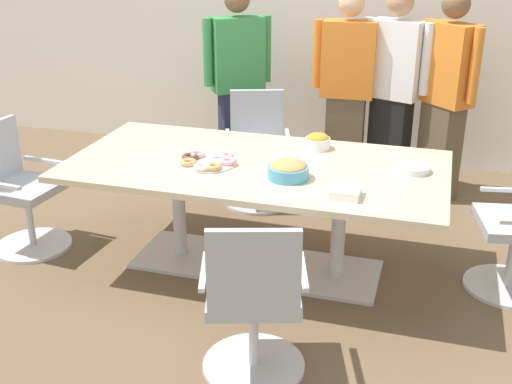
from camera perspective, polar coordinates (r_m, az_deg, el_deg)
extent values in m
cube|color=brown|center=(4.40, 0.00, -6.67)|extent=(10.00, 10.00, 0.01)
cube|color=white|center=(6.22, 6.55, 15.67)|extent=(8.00, 0.10, 2.80)
cube|color=#CCB793|center=(4.09, 0.00, 2.32)|extent=(2.40, 1.20, 0.04)
cube|color=silver|center=(4.56, -6.67, -5.47)|extent=(0.56, 0.56, 0.02)
cylinder|color=silver|center=(4.40, -6.88, -1.38)|extent=(0.09, 0.09, 0.69)
cube|color=silver|center=(4.29, 7.12, -7.45)|extent=(0.56, 0.56, 0.02)
cylinder|color=silver|center=(4.12, 7.36, -3.16)|extent=(0.09, 0.09, 0.69)
cylinder|color=silver|center=(4.91, -19.18, -4.50)|extent=(0.58, 0.58, 0.02)
cylinder|color=silver|center=(4.82, -19.51, -2.23)|extent=(0.05, 0.05, 0.41)
cube|color=#ADB2BC|center=(4.73, -19.88, 0.33)|extent=(0.50, 0.50, 0.06)
cube|color=silver|center=(4.87, -18.24, 2.67)|extent=(0.37, 0.06, 0.02)
cylinder|color=silver|center=(3.50, -0.21, -15.14)|extent=(0.67, 0.67, 0.02)
cylinder|color=silver|center=(3.37, -0.21, -12.26)|extent=(0.05, 0.05, 0.41)
cube|color=#ADB2BC|center=(3.24, -0.22, -8.89)|extent=(0.57, 0.57, 0.06)
cube|color=#ADB2BC|center=(2.94, -0.21, -7.07)|extent=(0.43, 0.17, 0.42)
cube|color=silver|center=(3.19, -4.66, -7.05)|extent=(0.14, 0.36, 0.02)
cube|color=silver|center=(3.19, 4.22, -7.02)|extent=(0.14, 0.36, 0.02)
cylinder|color=silver|center=(4.45, 21.41, -7.82)|extent=(0.63, 0.63, 0.02)
cylinder|color=silver|center=(4.35, 21.81, -5.37)|extent=(0.05, 0.05, 0.41)
cube|color=silver|center=(4.42, 21.68, 0.16)|extent=(0.37, 0.10, 0.02)
cylinder|color=silver|center=(5.36, 0.13, -0.83)|extent=(0.68, 0.68, 0.02)
cylinder|color=silver|center=(5.27, 0.13, 1.31)|extent=(0.05, 0.05, 0.41)
cube|color=#ADB2BC|center=(5.19, 0.13, 3.70)|extent=(0.58, 0.58, 0.06)
cube|color=#ADB2BC|center=(5.32, 0.07, 6.89)|extent=(0.43, 0.17, 0.42)
cube|color=silver|center=(5.17, 2.86, 4.98)|extent=(0.14, 0.36, 0.02)
cube|color=silver|center=(5.15, -2.60, 4.94)|extent=(0.14, 0.36, 0.02)
cube|color=#232842|center=(5.81, -1.57, 5.17)|extent=(0.38, 0.35, 0.80)
cube|color=#388C4C|center=(5.63, -1.65, 12.15)|extent=(0.49, 0.44, 0.63)
cylinder|color=#388C4C|center=(5.71, 0.94, 12.63)|extent=(0.11, 0.11, 0.57)
cylinder|color=#388C4C|center=(5.55, -4.32, 12.27)|extent=(0.11, 0.11, 0.57)
cube|color=brown|center=(5.68, 7.85, 4.55)|extent=(0.33, 0.21, 0.80)
cube|color=orange|center=(5.50, 8.26, 11.62)|extent=(0.45, 0.24, 0.63)
sphere|color=#DBAD89|center=(5.43, 8.54, 16.31)|extent=(0.22, 0.22, 0.22)
cylinder|color=orange|center=(5.48, 11.09, 11.72)|extent=(0.08, 0.08, 0.57)
cylinder|color=orange|center=(5.53, 5.49, 12.14)|extent=(0.08, 0.08, 0.57)
cube|color=black|center=(5.68, 11.74, 4.31)|extent=(0.37, 0.30, 0.81)
cube|color=white|center=(5.50, 12.34, 11.45)|extent=(0.49, 0.36, 0.64)
sphere|color=tan|center=(5.43, 12.76, 16.18)|extent=(0.22, 0.22, 0.22)
cylinder|color=white|center=(5.39, 14.96, 11.33)|extent=(0.10, 0.10, 0.57)
cylinder|color=white|center=(5.61, 9.88, 12.18)|extent=(0.10, 0.10, 0.57)
cube|color=brown|center=(5.58, 15.98, 3.56)|extent=(0.37, 0.37, 0.81)
cube|color=orange|center=(5.39, 16.83, 10.84)|extent=(0.47, 0.46, 0.64)
sphere|color=brown|center=(5.32, 17.40, 15.67)|extent=(0.22, 0.22, 0.22)
cylinder|color=orange|center=(5.21, 18.95, 10.55)|extent=(0.11, 0.11, 0.58)
cylinder|color=orange|center=(5.57, 14.91, 11.74)|extent=(0.11, 0.11, 0.58)
cylinder|color=white|center=(4.36, 5.51, 4.34)|extent=(0.17, 0.17, 0.08)
ellipsoid|color=orange|center=(4.35, 5.53, 4.81)|extent=(0.15, 0.15, 0.07)
cylinder|color=#4C9EC6|center=(3.83, 2.89, 1.79)|extent=(0.25, 0.25, 0.08)
ellipsoid|color=tan|center=(3.82, 2.90, 2.32)|extent=(0.22, 0.22, 0.07)
cylinder|color=white|center=(4.08, -4.27, 2.61)|extent=(0.36, 0.36, 0.01)
torus|color=pink|center=(4.04, -2.50, 2.75)|extent=(0.11, 0.11, 0.03)
torus|color=pink|center=(4.14, -2.71, 3.25)|extent=(0.11, 0.11, 0.03)
torus|color=white|center=(4.18, -3.40, 3.46)|extent=(0.11, 0.11, 0.03)
torus|color=pink|center=(4.18, -5.23, 3.39)|extent=(0.11, 0.11, 0.03)
torus|color=brown|center=(4.13, -5.90, 3.13)|extent=(0.11, 0.11, 0.03)
torus|color=tan|center=(4.04, -6.04, 2.64)|extent=(0.11, 0.11, 0.03)
torus|color=white|center=(3.96, -4.84, 2.26)|extent=(0.11, 0.11, 0.03)
torus|color=tan|center=(3.96, -3.84, 2.28)|extent=(0.11, 0.11, 0.03)
cylinder|color=white|center=(4.06, 13.81, 1.82)|extent=(0.20, 0.20, 0.01)
cylinder|color=silver|center=(4.06, 13.82, 1.90)|extent=(0.20, 0.20, 0.01)
cylinder|color=white|center=(4.06, 13.83, 1.98)|extent=(0.20, 0.20, 0.01)
cylinder|color=silver|center=(4.05, 13.83, 2.05)|extent=(0.20, 0.20, 0.01)
cylinder|color=white|center=(4.05, 13.84, 2.13)|extent=(0.20, 0.20, 0.01)
cylinder|color=silver|center=(4.05, 13.85, 2.21)|extent=(0.20, 0.20, 0.01)
cylinder|color=white|center=(4.05, 13.86, 2.29)|extent=(0.20, 0.20, 0.01)
cube|color=white|center=(3.60, 7.99, -0.04)|extent=(0.16, 0.16, 0.05)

